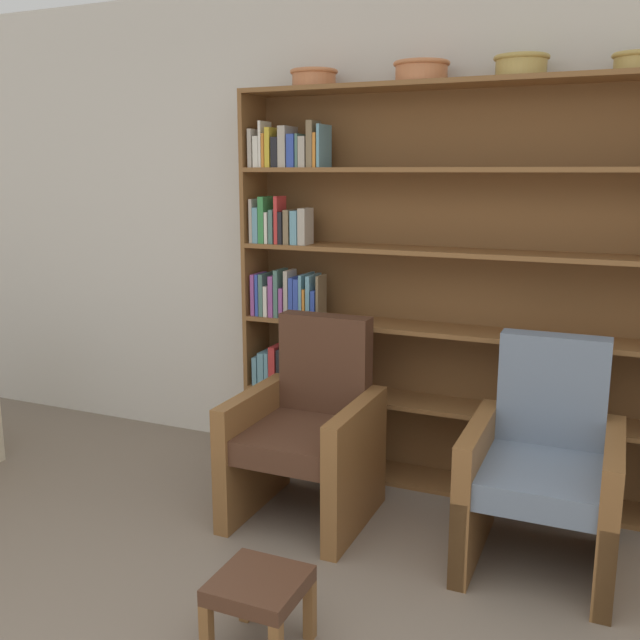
{
  "coord_description": "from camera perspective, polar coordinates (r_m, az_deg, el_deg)",
  "views": [
    {
      "loc": [
        0.9,
        -1.12,
        1.72
      ],
      "look_at": [
        -0.55,
        2.22,
        0.95
      ],
      "focal_mm": 40.0,
      "sensor_mm": 36.0,
      "label": 1
    }
  ],
  "objects": [
    {
      "name": "wall_back",
      "position": [
        3.98,
        10.4,
        6.76
      ],
      "size": [
        12.0,
        0.06,
        2.75
      ],
      "color": "silver",
      "rests_on": "ground"
    },
    {
      "name": "bookshelf",
      "position": [
        3.9,
        7.52,
        1.89
      ],
      "size": [
        2.38,
        0.3,
        2.15
      ],
      "color": "brown",
      "rests_on": "ground"
    },
    {
      "name": "bowl_olive",
      "position": [
        4.05,
        -0.49,
        18.83
      ],
      "size": [
        0.26,
        0.26,
        0.09
      ],
      "color": "#C67547",
      "rests_on": "bookshelf"
    },
    {
      "name": "bowl_sage",
      "position": [
        3.85,
        8.12,
        19.15
      ],
      "size": [
        0.29,
        0.29,
        0.1
      ],
      "color": "#C67547",
      "rests_on": "bookshelf"
    },
    {
      "name": "bowl_terracotta",
      "position": [
        3.75,
        15.8,
        19.04
      ],
      "size": [
        0.26,
        0.26,
        0.1
      ],
      "color": "tan",
      "rests_on": "bookshelf"
    },
    {
      "name": "bowl_brass",
      "position": [
        3.71,
        23.96,
        18.43
      ],
      "size": [
        0.21,
        0.21,
        0.08
      ],
      "color": "tan",
      "rests_on": "bookshelf"
    },
    {
      "name": "armchair_leather",
      "position": [
        3.62,
        -0.96,
        -9.09
      ],
      "size": [
        0.64,
        0.68,
        0.99
      ],
      "rotation": [
        0.0,
        0.0,
        3.14
      ],
      "color": "brown",
      "rests_on": "ground"
    },
    {
      "name": "armchair_cushioned",
      "position": [
        3.34,
        17.41,
        -11.46
      ],
      "size": [
        0.65,
        0.69,
        0.99
      ],
      "rotation": [
        0.0,
        0.0,
        3.15
      ],
      "color": "brown",
      "rests_on": "ground"
    },
    {
      "name": "footstool",
      "position": [
        2.74,
        -4.9,
        -20.9
      ],
      "size": [
        0.31,
        0.31,
        0.29
      ],
      "color": "brown",
      "rests_on": "ground"
    }
  ]
}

